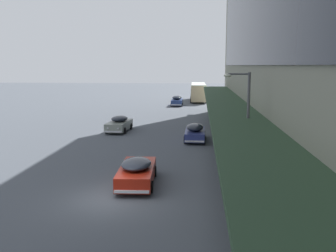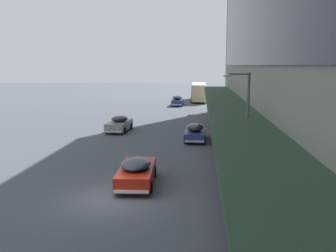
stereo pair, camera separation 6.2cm
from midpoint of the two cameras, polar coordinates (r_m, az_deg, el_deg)
name	(u,v)px [view 1 (the left image)]	position (r m, az deg, el deg)	size (l,w,h in m)	color
ground	(112,200)	(18.96, -8.58, -11.05)	(240.00, 240.00, 0.00)	#4B5058
transit_bus_kerbside_front	(198,91)	(69.20, 4.61, 5.32)	(2.97, 11.53, 3.23)	tan
sedan_second_mid	(137,171)	(20.89, -4.87, -6.90)	(2.16, 4.93, 1.48)	#A52011
sedan_trailing_mid	(119,124)	(37.64, -7.50, 0.34)	(2.12, 4.61, 1.56)	gray
sedan_lead_near	(177,101)	(61.18, 1.35, 3.86)	(1.89, 4.53, 1.67)	navy
sedan_trailing_near	(195,132)	(32.80, 4.07, -0.95)	(1.84, 4.53, 1.54)	navy
pedestrian_at_kerb	(240,168)	(20.29, 10.81, -6.25)	(0.57, 0.38, 1.86)	#1D343F
street_lamp	(245,116)	(21.51, 11.50, 1.47)	(1.50, 0.28, 6.01)	#4C4C51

